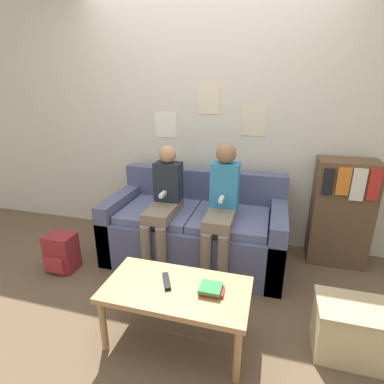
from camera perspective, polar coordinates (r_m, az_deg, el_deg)
The scene contains 11 objects.
ground_plane at distance 2.67m, azimuth -2.36°, elevation -17.78°, with size 10.00×10.00×0.00m, color brown.
wall_back at distance 3.13m, azimuth 3.24°, elevation 13.75°, with size 8.00×0.07×2.60m.
couch at distance 2.93m, azimuth 0.69°, elevation -7.25°, with size 1.66×0.82×0.82m.
coffee_table at distance 2.02m, azimuth -2.99°, elevation -18.79°, with size 0.93×0.49×0.41m.
person_left at distance 2.70m, azimuth -5.40°, elevation -2.00°, with size 0.24×0.56×1.12m.
person_right at distance 2.56m, azimuth 5.69°, elevation -2.51°, with size 0.24×0.56×1.17m.
tv_remote at distance 2.03m, azimuth -4.88°, elevation -16.56°, with size 0.11×0.17×0.02m.
book_stack at distance 1.94m, azimuth 3.66°, elevation -17.97°, with size 0.16×0.13×0.04m.
bookshelf at distance 3.11m, azimuth 26.47°, elevation -3.49°, with size 0.51×0.33×1.00m.
storage_box at distance 2.28m, azimuth 28.00°, elevation -22.17°, with size 0.44×0.33×0.36m.
backpack at distance 3.04m, azimuth -23.59°, elevation -10.56°, with size 0.26×0.23×0.35m.
Camera 1 is at (0.67, -2.01, 1.62)m, focal length 28.00 mm.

